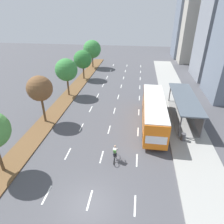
% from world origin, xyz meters
% --- Properties ---
extents(ground_plane, '(140.00, 140.00, 0.00)m').
position_xyz_m(ground_plane, '(0.00, 0.00, 0.00)').
color(ground_plane, '#4C4C51').
extents(median_strip, '(2.60, 52.00, 0.12)m').
position_xyz_m(median_strip, '(-8.30, 20.00, 0.06)').
color(median_strip, brown).
rests_on(median_strip, ground).
extents(sidewalk_right, '(4.50, 52.00, 0.15)m').
position_xyz_m(sidewalk_right, '(9.25, 20.00, 0.07)').
color(sidewalk_right, '#9E9E99').
rests_on(sidewalk_right, ground).
extents(lane_divider_left, '(0.14, 46.97, 0.01)m').
position_xyz_m(lane_divider_left, '(-3.50, 17.99, 0.00)').
color(lane_divider_left, white).
rests_on(lane_divider_left, ground).
extents(lane_divider_center, '(0.14, 46.97, 0.01)m').
position_xyz_m(lane_divider_center, '(0.00, 17.99, 0.00)').
color(lane_divider_center, white).
rests_on(lane_divider_center, ground).
extents(lane_divider_right, '(0.14, 46.97, 0.01)m').
position_xyz_m(lane_divider_right, '(3.50, 17.99, 0.00)').
color(lane_divider_right, white).
rests_on(lane_divider_right, ground).
extents(bus_shelter, '(2.90, 10.49, 2.86)m').
position_xyz_m(bus_shelter, '(9.53, 14.73, 1.87)').
color(bus_shelter, gray).
rests_on(bus_shelter, sidewalk_right).
extents(bus, '(2.54, 11.29, 3.37)m').
position_xyz_m(bus, '(5.25, 12.33, 2.07)').
color(bus, orange).
rests_on(bus, ground).
extents(cyclist, '(0.46, 1.82, 1.71)m').
position_xyz_m(cyclist, '(1.37, 5.16, 0.79)').
color(cyclist, black).
rests_on(cyclist, ground).
extents(median_tree_second, '(3.07, 3.07, 6.05)m').
position_xyz_m(median_tree_second, '(-8.48, 11.16, 4.61)').
color(median_tree_second, brown).
rests_on(median_tree_second, median_strip).
extents(median_tree_third, '(3.55, 3.55, 6.06)m').
position_xyz_m(median_tree_third, '(-8.31, 19.95, 4.39)').
color(median_tree_third, brown).
rests_on(median_tree_third, median_strip).
extents(median_tree_fourth, '(3.60, 3.60, 5.72)m').
position_xyz_m(median_tree_fourth, '(-8.09, 28.73, 4.03)').
color(median_tree_fourth, brown).
rests_on(median_tree_fourth, median_strip).
extents(median_tree_fifth, '(4.17, 4.17, 6.39)m').
position_xyz_m(median_tree_fifth, '(-8.19, 37.51, 4.41)').
color(median_tree_fifth, brown).
rests_on(median_tree_fifth, median_strip).
extents(trash_bin, '(0.52, 0.52, 0.85)m').
position_xyz_m(trash_bin, '(8.45, 9.27, 0.57)').
color(trash_bin, '#4C4C51').
rests_on(trash_bin, sidewalk_right).
extents(building_mid_right, '(7.76, 8.63, 15.79)m').
position_xyz_m(building_mid_right, '(18.46, 33.47, 7.90)').
color(building_mid_right, gray).
rests_on(building_mid_right, ground).
extents(building_far_right, '(9.66, 12.46, 27.60)m').
position_xyz_m(building_far_right, '(18.14, 49.78, 13.80)').
color(building_far_right, '#A39E93').
rests_on(building_far_right, ground).
extents(building_tall_right, '(8.02, 8.68, 25.56)m').
position_xyz_m(building_tall_right, '(16.68, 53.35, 12.78)').
color(building_tall_right, slate).
rests_on(building_tall_right, ground).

